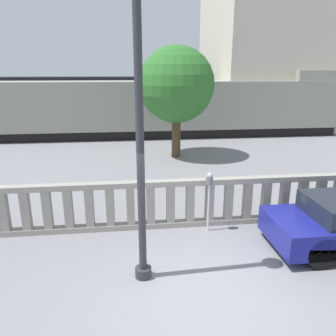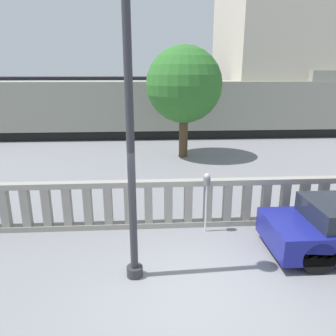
% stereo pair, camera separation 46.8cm
% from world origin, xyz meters
% --- Properties ---
extents(ground_plane, '(160.00, 160.00, 0.00)m').
position_xyz_m(ground_plane, '(0.00, 0.00, 0.00)').
color(ground_plane, slate).
extents(balustrade, '(14.49, 0.24, 1.26)m').
position_xyz_m(balustrade, '(-0.00, 2.76, 0.63)').
color(balustrade, gray).
rests_on(balustrade, ground).
extents(lamppost, '(0.41, 0.41, 5.55)m').
position_xyz_m(lamppost, '(-1.05, 0.68, 3.35)').
color(lamppost, '#2D2D33').
rests_on(lamppost, ground).
extents(parking_meter, '(0.17, 0.17, 1.53)m').
position_xyz_m(parking_meter, '(0.65, 2.43, 1.23)').
color(parking_meter, silver).
rests_on(parking_meter, ground).
extents(train_near, '(27.68, 2.95, 3.89)m').
position_xyz_m(train_near, '(-1.95, 15.06, 1.73)').
color(train_near, black).
rests_on(train_near, ground).
extents(train_far, '(29.99, 3.19, 4.01)m').
position_xyz_m(train_far, '(-1.16, 22.72, 1.79)').
color(train_far, black).
rests_on(train_far, ground).
extents(building_block, '(9.57, 8.90, 10.91)m').
position_xyz_m(building_block, '(9.49, 18.68, 5.46)').
color(building_block, beige).
rests_on(building_block, ground).
extents(tree_left, '(3.37, 3.37, 4.97)m').
position_xyz_m(tree_left, '(0.91, 9.90, 3.26)').
color(tree_left, '#4C3823').
rests_on(tree_left, ground).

